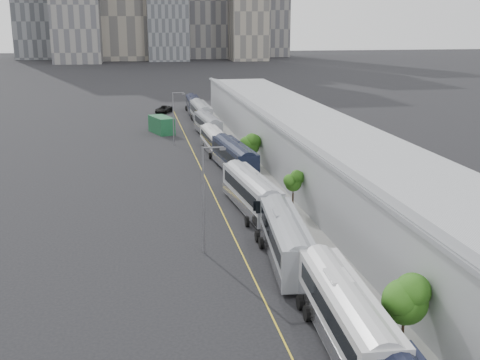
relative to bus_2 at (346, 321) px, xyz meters
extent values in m
cube|color=gray|center=(6.95, 22.60, -1.66)|extent=(10.00, 170.00, 0.12)
cube|color=gold|center=(-3.55, 22.60, -1.71)|extent=(0.12, 160.00, 0.02)
cube|color=gray|center=(10.95, 22.60, 1.68)|extent=(12.00, 160.00, 6.80)
cube|color=gray|center=(10.95, 22.60, 4.13)|extent=(12.45, 160.40, 2.57)
cube|color=gray|center=(5.05, 22.60, 5.28)|extent=(0.30, 160.00, 0.40)
cube|color=silver|center=(0.00, 0.03, 0.34)|extent=(3.45, 14.05, 3.38)
cube|color=black|center=(0.00, -0.19, 0.95)|extent=(3.43, 12.38, 1.15)
cube|color=silver|center=(0.00, 0.03, -0.74)|extent=(3.47, 13.77, 1.08)
cube|color=silver|center=(0.00, 1.63, 2.19)|extent=(1.50, 2.42, 0.32)
cube|color=gray|center=(-0.30, 13.63, 0.30)|extent=(3.98, 13.81, 3.30)
cube|color=black|center=(-0.30, 13.42, 0.89)|extent=(3.89, 12.19, 1.12)
cube|color=silver|center=(-0.30, 13.63, -0.76)|extent=(4.00, 13.55, 1.06)
cube|color=gray|center=(-0.30, 15.20, 2.10)|extent=(1.57, 2.42, 0.31)
cube|color=#A4A6AE|center=(-0.42, 28.02, 0.31)|extent=(4.02, 13.94, 3.33)
cube|color=black|center=(-0.42, 27.81, 0.91)|extent=(3.93, 12.30, 1.13)
cube|color=silver|center=(-0.42, 28.02, -0.75)|extent=(4.04, 13.67, 1.07)
cube|color=#A4A6AE|center=(-0.42, 29.61, 2.14)|extent=(1.59, 2.44, 0.32)
cube|color=black|center=(0.57, 44.67, 0.34)|extent=(4.09, 14.14, 3.38)
cube|color=black|center=(0.57, 44.45, 0.95)|extent=(3.99, 12.48, 1.15)
cube|color=silver|center=(0.57, 44.67, -0.74)|extent=(4.10, 13.87, 1.08)
cube|color=black|center=(0.57, 46.28, 2.19)|extent=(1.61, 2.48, 0.32)
cube|color=white|center=(-0.38, 57.68, 0.08)|extent=(2.85, 12.20, 2.94)
cube|color=black|center=(-0.38, 57.49, 0.60)|extent=(2.86, 10.75, 1.00)
cube|color=silver|center=(-0.38, 57.68, -0.87)|extent=(2.88, 11.96, 0.94)
cube|color=white|center=(-0.38, 59.08, 1.68)|extent=(1.28, 2.09, 0.28)
cube|color=gray|center=(0.33, 71.10, 0.18)|extent=(3.47, 13.01, 3.12)
cube|color=black|center=(0.33, 70.90, 0.74)|extent=(3.42, 11.47, 1.06)
cube|color=silver|center=(0.33, 71.10, -0.81)|extent=(3.49, 12.76, 1.00)
cube|color=gray|center=(0.33, 72.58, 1.89)|extent=(1.44, 2.26, 0.30)
cube|color=#979AA0|center=(0.69, 85.09, 0.34)|extent=(3.04, 13.96, 3.37)
cube|color=black|center=(0.69, 84.88, 0.95)|extent=(3.07, 12.29, 1.15)
cube|color=silver|center=(0.69, 85.09, -0.74)|extent=(3.08, 13.68, 1.08)
cube|color=#979AA0|center=(0.69, 86.70, 2.18)|extent=(1.43, 2.38, 0.32)
cube|color=black|center=(0.58, 99.06, 0.10)|extent=(2.76, 12.32, 2.97)
cube|color=black|center=(0.58, 98.88, 0.63)|extent=(2.78, 10.85, 1.01)
cube|color=silver|center=(0.58, 99.06, -0.86)|extent=(2.79, 12.08, 0.95)
cube|color=black|center=(0.58, 100.48, 1.72)|extent=(1.28, 2.11, 0.28)
cylinder|color=black|center=(3.34, -0.90, 0.01)|extent=(0.18, 0.18, 3.47)
sphere|color=#285814|center=(3.34, -0.90, 1.88)|extent=(2.81, 2.81, 2.81)
cylinder|color=black|center=(3.86, 27.01, -0.03)|extent=(0.18, 0.18, 3.38)
sphere|color=#285814|center=(3.86, 27.01, 1.65)|extent=(1.78, 1.78, 1.78)
cylinder|color=black|center=(3.36, 48.51, -0.24)|extent=(0.18, 0.18, 2.95)
sphere|color=#285814|center=(3.36, 48.51, 1.40)|extent=(2.77, 2.77, 2.77)
cylinder|color=#59595E|center=(-6.75, 16.89, 2.99)|extent=(0.18, 0.18, 9.42)
cylinder|color=#59595E|center=(-5.85, 16.89, 7.60)|extent=(1.80, 0.14, 0.14)
cube|color=#59595E|center=(-5.05, 16.89, 7.45)|extent=(0.50, 0.22, 0.18)
cylinder|color=#59595E|center=(-6.05, 64.58, 2.52)|extent=(0.18, 0.18, 8.48)
cylinder|color=#59595E|center=(-5.15, 64.58, 6.66)|extent=(1.80, 0.14, 0.14)
cube|color=#59595E|center=(-4.35, 64.58, 6.51)|extent=(0.50, 0.22, 0.18)
cube|color=#164829|center=(-7.50, 75.33, -0.23)|extent=(4.58, 6.95, 2.97)
imported|color=black|center=(-5.83, 100.11, -0.96)|extent=(4.51, 5.99, 1.51)
camera|label=1|loc=(-12.19, -31.70, 17.82)|focal=45.00mm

